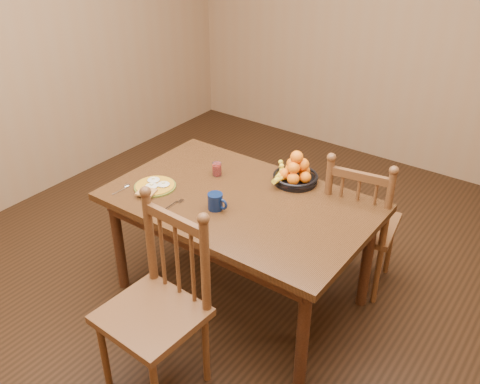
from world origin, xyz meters
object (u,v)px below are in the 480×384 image
Objects in this scene: dining_table at (240,211)px; fruit_bowl at (295,173)px; chair_far at (359,224)px; breakfast_plate at (155,186)px; chair_near at (157,308)px; coffee_mug at (216,201)px.

fruit_bowl is at bearing 67.54° from dining_table.
chair_far is 3.33× the size of breakfast_plate.
fruit_bowl is (-0.40, -0.18, 0.33)m from chair_far.
fruit_bowl reaches higher than breakfast_plate.
dining_table is 0.44m from fruit_bowl.
chair_near is at bearing -94.31° from fruit_bowl.
dining_table is 0.56m from breakfast_plate.
chair_near reaches higher than fruit_bowl.
fruit_bowl is at bearing 14.46° from chair_far.
coffee_mug is at bearing 102.78° from chair_near.
dining_table is at bearing -112.46° from fruit_bowl.
dining_table is at bearing 35.35° from chair_far.
chair_near is at bearing -85.37° from dining_table.
chair_near reaches higher than chair_far.
dining_table is at bearing 97.32° from chair_near.
dining_table is 12.03× the size of coffee_mug.
chair_near is 0.71m from coffee_mug.
chair_far is 1.00m from coffee_mug.
chair_far is at bearing 73.03° from chair_near.
dining_table is 4.94× the size of fruit_bowl.
fruit_bowl is (0.67, 0.58, 0.05)m from breakfast_plate.
breakfast_plate is at bearing 25.74° from chair_far.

